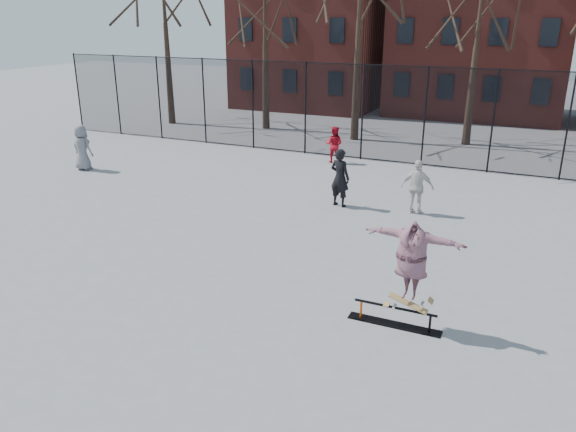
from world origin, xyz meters
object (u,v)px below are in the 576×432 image
at_px(bystander_grey, 82,148).
at_px(bystander_white, 417,187).
at_px(skateboard, 408,307).
at_px(bystander_black, 340,178).
at_px(skate_rail, 394,318).
at_px(bystander_red, 334,145).
at_px(skater, 411,268).

bearing_deg(bystander_grey, bystander_white, -177.06).
height_order(skateboard, bystander_black, bystander_black).
bearing_deg(bystander_white, skate_rail, 97.41).
bearing_deg(bystander_white, bystander_grey, -0.43).
bearing_deg(bystander_black, bystander_red, -52.90).
distance_m(bystander_grey, bystander_white, 13.28).
bearing_deg(skateboard, bystander_black, 119.64).
bearing_deg(skate_rail, bystander_white, 98.88).
height_order(bystander_grey, bystander_white, bystander_grey).
bearing_deg(bystander_red, bystander_white, 127.46).
distance_m(skater, bystander_grey, 16.07).
distance_m(skate_rail, bystander_red, 13.18).
distance_m(skater, bystander_black, 7.61).
xyz_separation_m(skateboard, bystander_grey, (-14.61, 6.67, 0.43)).
xyz_separation_m(skate_rail, skater, (0.25, 0.00, 1.15)).
distance_m(skateboard, bystander_black, 7.62).
distance_m(skate_rail, skater, 1.18).
relative_size(skate_rail, bystander_grey, 1.05).
xyz_separation_m(skate_rail, bystander_black, (-3.51, 6.61, 0.79)).
xyz_separation_m(skateboard, bystander_white, (-1.33, 6.91, 0.39)).
relative_size(skateboard, bystander_red, 0.57).
relative_size(skater, bystander_black, 1.03).
relative_size(bystander_grey, bystander_white, 1.05).
distance_m(skateboard, bystander_white, 7.04).
distance_m(skate_rail, skateboard, 0.39).
distance_m(skate_rail, bystander_white, 7.03).
distance_m(skate_rail, bystander_grey, 15.85).
xyz_separation_m(skate_rail, bystander_white, (-1.08, 6.91, 0.69)).
bearing_deg(bystander_white, skater, 99.43).
xyz_separation_m(skateboard, bystander_red, (-5.88, 11.91, 0.29)).
relative_size(skater, bystander_red, 1.29).
relative_size(skateboard, bystander_black, 0.46).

